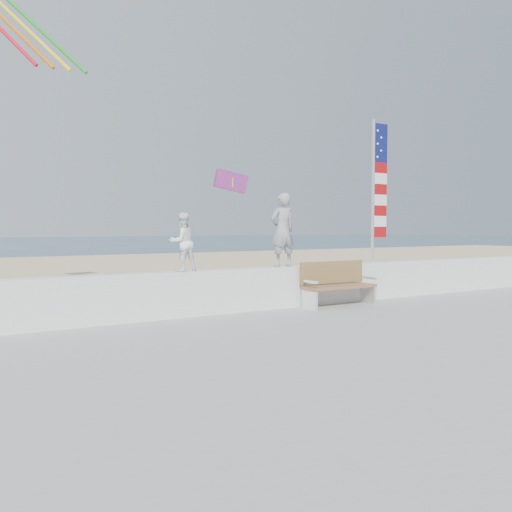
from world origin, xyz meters
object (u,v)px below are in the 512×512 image
Objects in this scene: adult at (283,230)px; flag at (377,185)px; bench at (337,283)px; child at (183,242)px.

flag is at bearing -179.27° from adult.
bench is (1.19, -0.45, -1.20)m from adult.
child is 0.33× the size of flag.
bench is at bearing 169.54° from child.
adult is 0.90× the size of bench.
flag is (1.64, 0.45, 2.30)m from bench.
flag reaches higher than adult.
adult is 2.40m from child.
child is 3.73m from bench.
child reaches higher than bench.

